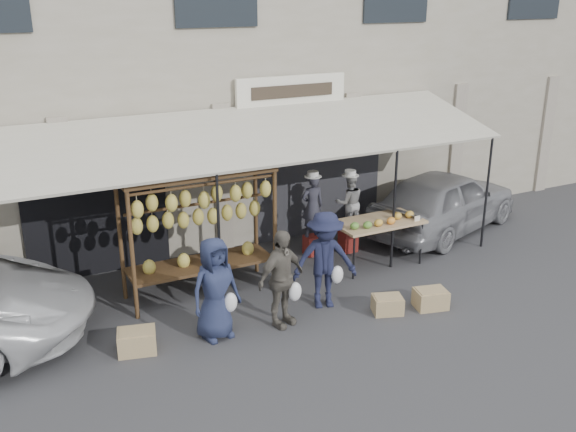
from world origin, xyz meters
name	(u,v)px	position (x,y,z in m)	size (l,w,h in m)	color
ground_plane	(306,321)	(0.00, 0.00, 0.00)	(90.00, 90.00, 0.00)	#2D2D30
shophouse	(170,55)	(0.00, 6.50, 3.65)	(24.00, 6.15, 7.30)	#A2998A
awning	(246,137)	(0.01, 2.28, 2.57)	(10.00, 2.35, 2.92)	#BAB4A2
banana_rack	(199,209)	(-1.14, 1.70, 1.57)	(2.60, 0.90, 2.24)	#372511
produce_table	(379,223)	(2.32, 1.34, 0.87)	(1.70, 0.90, 1.04)	tan
vendor_left	(312,206)	(1.44, 2.38, 1.03)	(0.46, 0.30, 1.27)	#2F2F3B
vendor_right	(349,203)	(2.19, 2.21, 1.03)	(0.58, 0.45, 1.20)	#949494
customer_left	(215,289)	(-1.45, 0.22, 0.81)	(0.79, 0.51, 1.62)	#212846
customer_mid	(281,279)	(-0.40, 0.10, 0.80)	(0.94, 0.39, 1.60)	#5B554C
customer_right	(325,260)	(0.53, 0.34, 0.84)	(1.08, 0.62, 1.67)	#181C34
stool_left	(312,245)	(1.44, 2.38, 0.20)	(0.28, 0.28, 0.40)	maroon
stool_right	(348,241)	(2.19, 2.21, 0.22)	(0.31, 0.31, 0.43)	maroon
crate_near_a	(387,305)	(1.34, -0.35, 0.14)	(0.48, 0.36, 0.29)	tan
crate_near_b	(431,299)	(2.10, -0.53, 0.16)	(0.52, 0.40, 0.31)	tan
crate_far	(137,341)	(-2.65, 0.34, 0.17)	(0.55, 0.42, 0.33)	tan
sedan	(444,200)	(4.68, 2.26, 0.70)	(1.65, 4.11, 1.40)	gray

